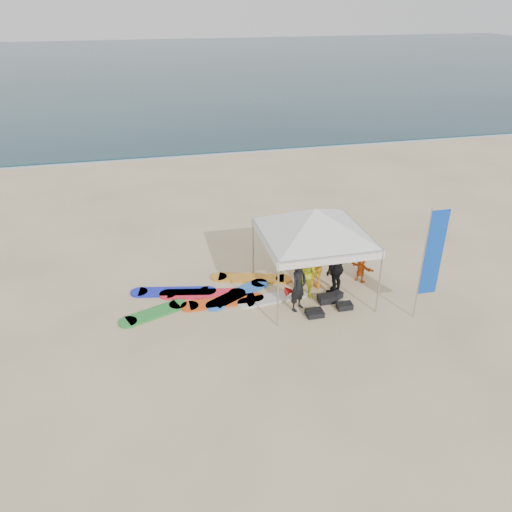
{
  "coord_description": "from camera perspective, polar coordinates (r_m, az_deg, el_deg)",
  "views": [
    {
      "loc": [
        -3.3,
        -10.63,
        8.38
      ],
      "look_at": [
        -0.15,
        2.6,
        1.2
      ],
      "focal_mm": 35.0,
      "sensor_mm": 36.0,
      "label": 1
    }
  ],
  "objects": [
    {
      "name": "person_yellow",
      "position": [
        15.25,
        5.8,
        -2.2
      ],
      "size": [
        0.97,
        0.94,
        1.57
      ],
      "primitive_type": "imported",
      "rotation": [
        0.0,
        0.0,
        -0.67
      ],
      "color": "#BAC31B",
      "rests_on": "ground"
    },
    {
      "name": "ground",
      "position": [
        13.93,
        3.13,
        -9.19
      ],
      "size": [
        120.0,
        120.0,
        0.0
      ],
      "primitive_type": "plane",
      "color": "beige",
      "rests_on": "ground"
    },
    {
      "name": "marker_pennant",
      "position": [
        14.97,
        3.88,
        -4.02
      ],
      "size": [
        0.28,
        0.28,
        0.64
      ],
      "color": "#A5A5A8",
      "rests_on": "ground"
    },
    {
      "name": "person_orange_b",
      "position": [
        16.19,
        5.81,
        0.07
      ],
      "size": [
        0.94,
        0.7,
        1.75
      ],
      "primitive_type": "imported",
      "rotation": [
        0.0,
        0.0,
        3.31
      ],
      "color": "#FF5516",
      "rests_on": "ground"
    },
    {
      "name": "feather_flag",
      "position": [
        14.52,
        19.5,
        0.15
      ],
      "size": [
        0.58,
        0.04,
        3.44
      ],
      "color": "#A5A5A8",
      "rests_on": "ground"
    },
    {
      "name": "person_orange_a",
      "position": [
        15.8,
        6.99,
        -0.6
      ],
      "size": [
        1.35,
        1.23,
        1.82
      ],
      "primitive_type": "imported",
      "rotation": [
        0.0,
        0.0,
        2.53
      ],
      "color": "orange",
      "rests_on": "ground"
    },
    {
      "name": "canopy_tent",
      "position": [
        14.67,
        6.81,
        5.37
      ],
      "size": [
        4.29,
        4.29,
        3.24
      ],
      "color": "#A5A5A8",
      "rests_on": "ground"
    },
    {
      "name": "person_seated",
      "position": [
        16.54,
        11.91,
        -1.45
      ],
      "size": [
        0.69,
        0.85,
        0.91
      ],
      "primitive_type": "imported",
      "rotation": [
        0.0,
        0.0,
        2.15
      ],
      "color": "#D85A13",
      "rests_on": "ground"
    },
    {
      "name": "surfboard_spread",
      "position": [
        15.66,
        -4.43,
        -4.45
      ],
      "size": [
        5.4,
        2.44,
        0.07
      ],
      "color": "#D44911",
      "rests_on": "ground"
    },
    {
      "name": "gear_pile",
      "position": [
        15.26,
        8.34,
        -5.38
      ],
      "size": [
        1.48,
        1.13,
        0.22
      ],
      "color": "black",
      "rests_on": "ground"
    },
    {
      "name": "ocean",
      "position": [
        71.2,
        -11.36,
        20.6
      ],
      "size": [
        160.0,
        84.0,
        0.08
      ],
      "primitive_type": "cube",
      "color": "#0C2633",
      "rests_on": "ground"
    },
    {
      "name": "person_black_a",
      "position": [
        14.66,
        4.88,
        -3.43
      ],
      "size": [
        0.69,
        0.66,
        1.6
      ],
      "primitive_type": "imported",
      "rotation": [
        0.0,
        0.0,
        0.66
      ],
      "color": "black",
      "rests_on": "ground"
    },
    {
      "name": "person_black_b",
      "position": [
        15.52,
        9.2,
        -1.33
      ],
      "size": [
        1.12,
        0.99,
        1.82
      ],
      "primitive_type": "imported",
      "rotation": [
        0.0,
        0.0,
        3.78
      ],
      "color": "black",
      "rests_on": "ground"
    },
    {
      "name": "shoreline_foam",
      "position": [
        30.2,
        -6.71,
        11.54
      ],
      "size": [
        160.0,
        1.2,
        0.01
      ],
      "primitive_type": "cube",
      "color": "silver",
      "rests_on": "ground"
    }
  ]
}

